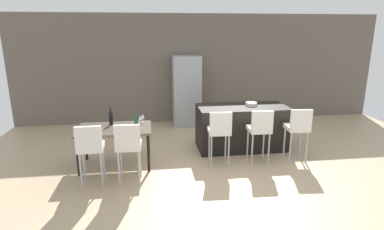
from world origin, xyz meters
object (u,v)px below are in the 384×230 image
at_px(kitchen_island, 242,127).
at_px(dining_chair_near, 90,146).
at_px(wine_bottle_right, 136,121).
at_px(bar_chair_right, 298,126).
at_px(bar_chair_middle, 260,128).
at_px(wine_bottle_end, 111,118).
at_px(dining_table, 114,131).
at_px(wine_glass_middle, 143,116).
at_px(fruit_bowl, 251,104).
at_px(wine_glass_left, 140,118).
at_px(refrigerator, 186,91).
at_px(dining_chair_far, 128,144).
at_px(bar_chair_left, 220,129).

relative_size(kitchen_island, dining_chair_near, 1.79).
bearing_deg(wine_bottle_right, bar_chair_right, -2.63).
bearing_deg(kitchen_island, bar_chair_middle, -82.80).
distance_m(wine_bottle_right, wine_bottle_end, 0.57).
xyz_separation_m(dining_table, wine_glass_middle, (0.52, 0.28, 0.19)).
distance_m(wine_bottle_right, wine_glass_middle, 0.39).
bearing_deg(bar_chair_right, dining_chair_near, -171.60).
bearing_deg(bar_chair_right, fruit_bowl, 127.55).
bearing_deg(dining_chair_near, wine_bottle_end, 77.58).
bearing_deg(wine_glass_middle, bar_chair_right, -9.89).
distance_m(bar_chair_right, wine_glass_left, 3.01).
distance_m(dining_chair_near, refrigerator, 3.80).
bearing_deg(wine_bottle_end, dining_chair_far, -69.54).
distance_m(dining_chair_near, wine_bottle_end, 1.04).
distance_m(bar_chair_left, wine_glass_middle, 1.51).
xyz_separation_m(bar_chair_right, refrigerator, (-1.83, 2.71, 0.22)).
height_order(wine_bottle_right, wine_glass_left, wine_bottle_right).
bearing_deg(kitchen_island, refrigerator, 117.16).
height_order(dining_table, wine_bottle_end, wine_bottle_end).
relative_size(wine_bottle_end, wine_glass_middle, 1.88).
relative_size(bar_chair_right, dining_chair_near, 1.00).
distance_m(dining_chair_far, wine_glass_middle, 1.10).
height_order(refrigerator, fruit_bowl, refrigerator).
xyz_separation_m(bar_chair_left, dining_chair_far, (-1.62, -0.55, 0.00)).
xyz_separation_m(dining_table, refrigerator, (1.62, 2.49, 0.25)).
bearing_deg(wine_bottle_end, wine_glass_middle, 5.91).
distance_m(wine_bottle_right, refrigerator, 2.85).
xyz_separation_m(bar_chair_middle, fruit_bowl, (0.09, 0.86, 0.26)).
bearing_deg(wine_glass_middle, bar_chair_middle, -13.21).
bearing_deg(refrigerator, wine_glass_middle, -116.71).
xyz_separation_m(dining_table, wine_bottle_end, (-0.08, 0.22, 0.20)).
relative_size(dining_chair_far, wine_bottle_right, 3.29).
height_order(bar_chair_right, refrigerator, refrigerator).
bearing_deg(wine_glass_left, wine_glass_middle, 67.34).
height_order(kitchen_island, bar_chair_middle, bar_chair_middle).
bearing_deg(bar_chair_left, wine_glass_left, 164.68).
height_order(kitchen_island, wine_glass_middle, kitchen_island).
height_order(bar_chair_middle, wine_bottle_right, wine_bottle_right).
bearing_deg(refrigerator, wine_bottle_right, -115.37).
bearing_deg(dining_chair_far, kitchen_island, 30.97).
xyz_separation_m(dining_chair_near, dining_chair_far, (0.60, -0.00, 0.00)).
bearing_deg(bar_chair_middle, dining_chair_near, -169.53).
bearing_deg(wine_bottle_right, wine_bottle_end, 147.05).
relative_size(dining_chair_near, wine_glass_middle, 6.03).
bearing_deg(wine_bottle_right, refrigerator, 64.63).
height_order(bar_chair_left, dining_chair_near, same).
distance_m(wine_glass_middle, refrigerator, 2.47).
xyz_separation_m(kitchen_island, dining_chair_near, (-2.89, -1.38, 0.24)).
distance_m(dining_table, wine_bottle_end, 0.31).
xyz_separation_m(bar_chair_middle, wine_glass_left, (-2.23, 0.40, 0.17)).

